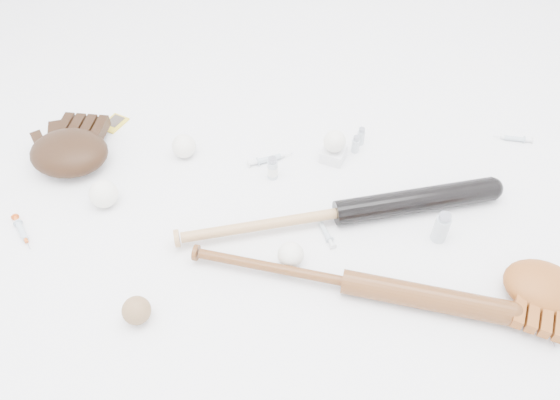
% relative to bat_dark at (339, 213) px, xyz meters
% --- Properties ---
extents(bat_dark, '(0.93, 0.43, 0.07)m').
position_rel_bat_dark_xyz_m(bat_dark, '(0.00, 0.00, 0.00)').
color(bat_dark, black).
rests_on(bat_dark, ground).
extents(bat_wood, '(0.86, 0.11, 0.06)m').
position_rel_bat_dark_xyz_m(bat_wood, '(0.04, -0.22, -0.00)').
color(bat_wood, brown).
rests_on(bat_wood, ground).
extents(glove_dark, '(0.30, 0.30, 0.10)m').
position_rel_bat_dark_xyz_m(glove_dark, '(-0.85, 0.08, 0.02)').
color(glove_dark, black).
rests_on(glove_dark, ground).
extents(glove_tan, '(0.28, 0.28, 0.08)m').
position_rel_bat_dark_xyz_m(glove_tan, '(0.53, -0.16, 0.01)').
color(glove_tan, brown).
rests_on(glove_tan, ground).
extents(trading_card, '(0.09, 0.10, 0.00)m').
position_rel_bat_dark_xyz_m(trading_card, '(-0.80, 0.29, -0.03)').
color(trading_card, gold).
rests_on(trading_card, ground).
extents(pedestal, '(0.09, 0.09, 0.04)m').
position_rel_bat_dark_xyz_m(pedestal, '(-0.04, 0.25, -0.02)').
color(pedestal, white).
rests_on(pedestal, ground).
extents(baseball_on_pedestal, '(0.07, 0.07, 0.07)m').
position_rel_bat_dark_xyz_m(baseball_on_pedestal, '(-0.04, 0.25, 0.04)').
color(baseball_on_pedestal, white).
rests_on(baseball_on_pedestal, pedestal).
extents(baseball_left, '(0.08, 0.08, 0.08)m').
position_rel_bat_dark_xyz_m(baseball_left, '(-0.68, -0.06, 0.01)').
color(baseball_left, white).
rests_on(baseball_left, ground).
extents(baseball_upper, '(0.08, 0.08, 0.08)m').
position_rel_bat_dark_xyz_m(baseball_upper, '(-0.51, 0.19, 0.00)').
color(baseball_upper, white).
rests_on(baseball_upper, ground).
extents(baseball_mid, '(0.07, 0.07, 0.07)m').
position_rel_bat_dark_xyz_m(baseball_mid, '(-0.11, -0.17, -0.00)').
color(baseball_mid, white).
rests_on(baseball_mid, ground).
extents(baseball_aged, '(0.07, 0.07, 0.07)m').
position_rel_bat_dark_xyz_m(baseball_aged, '(-0.45, -0.40, -0.00)').
color(baseball_aged, olive).
rests_on(baseball_aged, ground).
extents(syringe_0, '(0.13, 0.13, 0.02)m').
position_rel_bat_dark_xyz_m(syringe_0, '(-0.87, -0.20, -0.03)').
color(syringe_0, '#ADBCC6').
rests_on(syringe_0, ground).
extents(syringe_1, '(0.09, 0.13, 0.02)m').
position_rel_bat_dark_xyz_m(syringe_1, '(-0.03, -0.05, -0.03)').
color(syringe_1, '#ADBCC6').
rests_on(syringe_1, ground).
extents(syringe_2, '(0.16, 0.11, 0.02)m').
position_rel_bat_dark_xyz_m(syringe_2, '(-0.24, 0.21, -0.03)').
color(syringe_2, '#ADBCC6').
rests_on(syringe_2, ground).
extents(syringe_3, '(0.06, 0.16, 0.02)m').
position_rel_bat_dark_xyz_m(syringe_3, '(0.53, -0.23, -0.03)').
color(syringe_3, '#ADBCC6').
rests_on(syringe_3, ground).
extents(syringe_4, '(0.14, 0.02, 0.02)m').
position_rel_bat_dark_xyz_m(syringe_4, '(0.53, 0.45, -0.03)').
color(syringe_4, '#ADBCC6').
rests_on(syringe_4, ground).
extents(vial_0, '(0.02, 0.02, 0.06)m').
position_rel_bat_dark_xyz_m(vial_0, '(0.03, 0.34, -0.00)').
color(vial_0, silver).
rests_on(vial_0, ground).
extents(vial_1, '(0.02, 0.02, 0.06)m').
position_rel_bat_dark_xyz_m(vial_1, '(0.02, 0.30, -0.00)').
color(vial_1, silver).
rests_on(vial_1, ground).
extents(vial_2, '(0.03, 0.03, 0.08)m').
position_rel_bat_dark_xyz_m(vial_2, '(-0.22, 0.14, 0.00)').
color(vial_2, silver).
rests_on(vial_2, ground).
extents(vial_3, '(0.04, 0.04, 0.10)m').
position_rel_bat_dark_xyz_m(vial_3, '(0.28, -0.01, 0.01)').
color(vial_3, silver).
rests_on(vial_3, ground).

